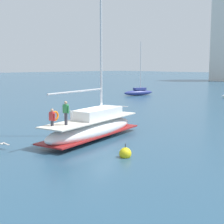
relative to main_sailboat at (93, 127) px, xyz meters
name	(u,v)px	position (x,y,z in m)	size (l,w,h in m)	color
ground_plane	(91,136)	(-0.77, 0.49, -0.90)	(400.00, 400.00, 0.00)	#284C66
main_sailboat	(93,127)	(0.00, 0.00, 0.00)	(4.63, 9.90, 11.57)	white
moored_sloop_far	(138,92)	(-21.44, 28.72, -0.27)	(2.81, 5.92, 9.38)	navy
seagull	(3,144)	(-1.62, -6.18, -0.54)	(1.00, 0.51, 0.17)	silver
mooring_buoy	(125,154)	(5.11, -1.81, -0.68)	(0.73, 0.73, 0.96)	yellow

